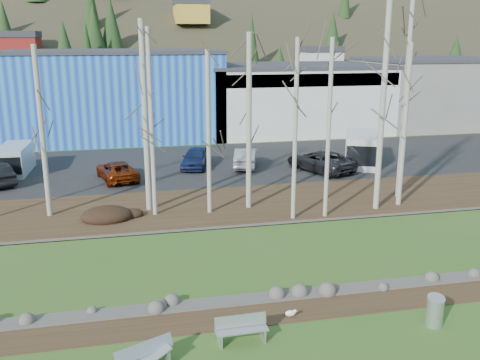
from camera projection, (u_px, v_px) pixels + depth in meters
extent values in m
plane|color=#365A1C|center=(301.00, 342.00, 17.07)|extent=(200.00, 200.00, 0.00)
cube|color=#382616|center=(282.00, 310.00, 19.05)|extent=(80.00, 1.80, 0.03)
cube|color=#382616|center=(220.00, 205.00, 30.74)|extent=(80.00, 7.00, 0.15)
cube|color=black|center=(196.00, 165.00, 40.64)|extent=(80.00, 14.00, 0.14)
cube|color=#1C40B1|center=(113.00, 95.00, 51.60)|extent=(20.00, 12.00, 8.00)
cube|color=#333338|center=(111.00, 51.00, 50.53)|extent=(20.40, 12.24, 0.30)
cube|color=silver|center=(291.00, 99.00, 55.52)|extent=(18.00, 12.00, 6.50)
cube|color=#333338|center=(292.00, 65.00, 54.64)|extent=(18.36, 12.24, 0.30)
cube|color=navy|center=(311.00, 80.00, 49.34)|extent=(17.64, 0.20, 1.20)
cube|color=slate|center=(430.00, 93.00, 58.76)|extent=(14.00, 12.00, 7.00)
cube|color=#333338|center=(433.00, 59.00, 57.82)|extent=(14.28, 12.24, 0.30)
cube|color=silver|center=(220.00, 339.00, 16.88)|extent=(0.09, 0.52, 0.41)
cube|color=silver|center=(263.00, 334.00, 17.20)|extent=(0.09, 0.52, 0.41)
cube|color=silver|center=(240.00, 320.00, 17.12)|extent=(1.70, 0.15, 0.38)
cube|color=silver|center=(242.00, 330.00, 16.98)|extent=(1.70, 0.51, 0.05)
cube|color=silver|center=(165.00, 356.00, 15.96)|extent=(0.31, 0.55, 0.45)
cube|color=silver|center=(144.00, 349.00, 15.63)|extent=(1.76, 0.96, 0.40)
cube|color=#AFB2B4|center=(155.00, 354.00, 15.74)|extent=(1.03, 0.84, 0.33)
cylinder|color=silver|center=(435.00, 312.00, 17.99)|extent=(0.64, 0.64, 0.97)
cylinder|color=gold|center=(290.00, 317.00, 18.53)|extent=(0.01, 0.01, 0.11)
cylinder|color=gold|center=(289.00, 316.00, 18.59)|extent=(0.01, 0.01, 0.11)
ellipsoid|color=white|center=(290.00, 313.00, 18.54)|extent=(0.38, 0.21, 0.21)
cube|color=gray|center=(290.00, 312.00, 18.53)|extent=(0.26, 0.18, 0.02)
sphere|color=white|center=(295.00, 311.00, 18.49)|extent=(0.12, 0.12, 0.12)
cone|color=gold|center=(297.00, 311.00, 18.48)|extent=(0.07, 0.05, 0.03)
ellipsoid|color=black|center=(107.00, 215.00, 28.08)|extent=(2.68, 1.89, 0.53)
cylinder|color=#B4B0A3|center=(42.00, 133.00, 27.68)|extent=(0.27, 0.27, 8.97)
cylinder|color=#B4B0A3|center=(145.00, 118.00, 28.54)|extent=(0.31, 0.31, 10.23)
cylinder|color=#B4B0A3|center=(151.00, 124.00, 27.74)|extent=(0.23, 0.23, 9.81)
cylinder|color=#B4B0A3|center=(249.00, 123.00, 28.98)|extent=(0.29, 0.29, 9.56)
cylinder|color=#B4B0A3|center=(209.00, 134.00, 28.23)|extent=(0.23, 0.23, 8.71)
cylinder|color=#B4B0A3|center=(329.00, 130.00, 27.56)|extent=(0.22, 0.22, 9.31)
cylinder|color=#B4B0A3|center=(382.00, 109.00, 28.57)|extent=(0.31, 0.31, 11.15)
cylinder|color=#B4B0A3|center=(404.00, 126.00, 29.56)|extent=(0.28, 0.28, 9.04)
cylinder|color=#B4B0A3|center=(405.00, 95.00, 30.81)|extent=(0.26, 0.26, 12.11)
cylinder|color=#B4B0A3|center=(295.00, 131.00, 27.19)|extent=(0.22, 0.22, 9.31)
imported|color=maroon|center=(117.00, 170.00, 35.89)|extent=(3.13, 4.98, 1.28)
imported|color=navy|center=(196.00, 158.00, 39.27)|extent=(2.92, 4.63, 1.47)
imported|color=#ACABAE|center=(246.00, 158.00, 39.35)|extent=(2.65, 4.57, 1.42)
imported|color=#29292C|center=(320.00, 161.00, 38.25)|extent=(4.44, 6.03, 1.52)
cube|color=white|center=(361.00, 149.00, 40.24)|extent=(4.25, 5.79, 2.34)
cube|color=black|center=(361.00, 155.00, 38.24)|extent=(2.39, 1.89, 1.45)
cube|color=silver|center=(15.00, 159.00, 37.71)|extent=(2.04, 4.53, 1.95)
cube|color=black|center=(9.00, 165.00, 36.03)|extent=(1.80, 1.00, 1.21)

